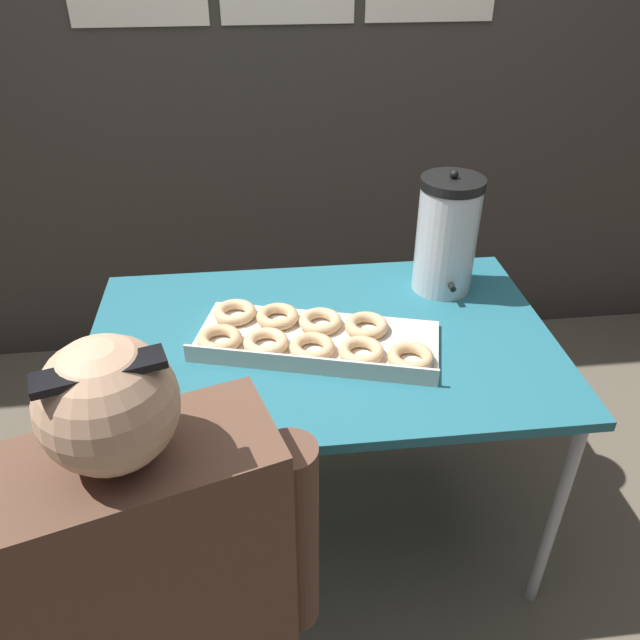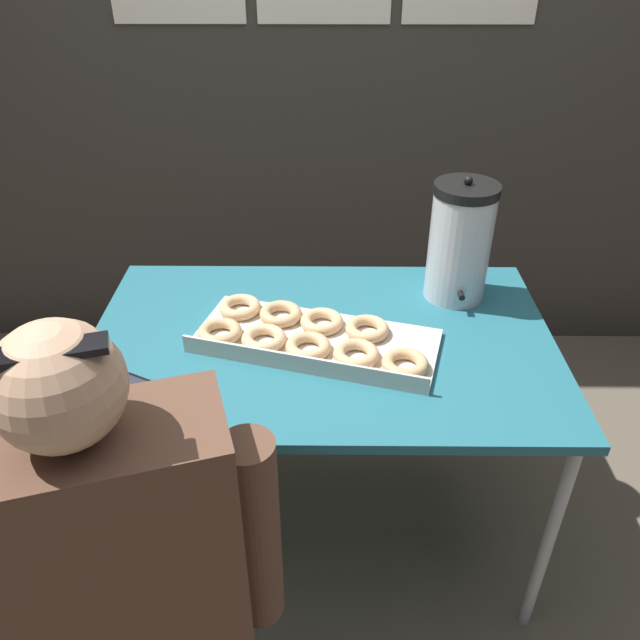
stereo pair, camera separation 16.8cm
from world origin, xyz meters
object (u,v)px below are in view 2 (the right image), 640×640
Objects in this scene: donut_box at (310,337)px; coffee_urn at (460,242)px; person_seated at (124,608)px; cell_phone at (120,394)px.

coffee_urn is at bearing 46.74° from donut_box.
donut_box is at bearing -134.57° from person_seated.
cell_phone is at bearing -151.46° from coffee_urn.
donut_box reaches higher than cell_phone.
donut_box is 0.78m from person_seated.
coffee_urn is 1.27m from person_seated.
person_seated reaches higher than cell_phone.
donut_box is 0.51m from cell_phone.
donut_box is at bearing -148.87° from coffee_urn.
cell_phone is (-0.89, -0.48, -0.17)m from coffee_urn.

